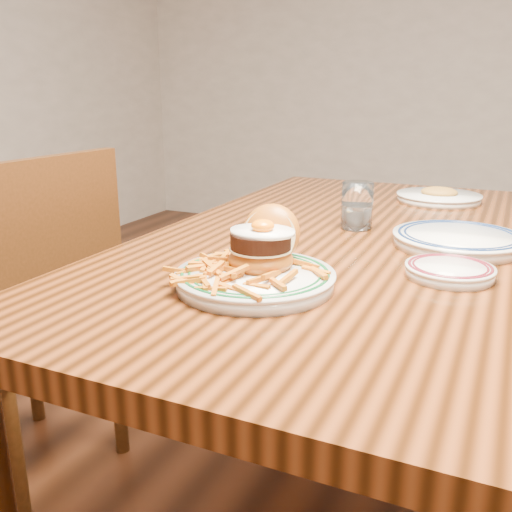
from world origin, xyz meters
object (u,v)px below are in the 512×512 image
at_px(main_plate, 258,264).
at_px(side_plate, 450,270).
at_px(chair_left, 31,316).
at_px(table, 338,270).

relative_size(main_plate, side_plate, 1.72).
bearing_deg(chair_left, main_plate, -8.10).
bearing_deg(main_plate, table, 77.71).
bearing_deg(table, side_plate, -37.95).
xyz_separation_m(table, main_plate, (-0.03, -0.40, 0.13)).
relative_size(table, main_plate, 5.38).
bearing_deg(main_plate, side_plate, 23.18).
distance_m(table, side_plate, 0.36).
bearing_deg(chair_left, side_plate, 5.25).
bearing_deg(chair_left, table, 21.07).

